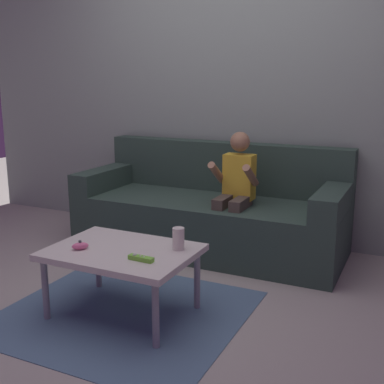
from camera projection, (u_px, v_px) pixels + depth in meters
The scene contains 9 objects.
ground_plane at pixel (125, 313), 2.78m from camera, with size 10.03×10.03×0.00m, color #9E998E.
wall_back at pixel (232, 85), 3.93m from camera, with size 5.02×0.05×2.50m, color gray.
couch at pixel (211, 213), 3.80m from camera, with size 2.03×0.80×0.80m.
person_seated_on_couch at pixel (235, 189), 3.48m from camera, with size 0.31×0.37×0.93m.
coffee_table at pixel (122, 255), 2.69m from camera, with size 0.79×0.58×0.38m.
area_rug at pixel (124, 312), 2.77m from camera, with size 1.31×1.22×0.01m, color slate.
game_remote_lime_near_edge at pixel (141, 258), 2.51m from camera, with size 0.14×0.04×0.03m.
nunchuk_pink at pixel (80, 246), 2.68m from camera, with size 0.09×0.10×0.05m.
soda_can at pixel (178, 239), 2.67m from camera, with size 0.07×0.07×0.12m, color silver.
Camera 1 is at (1.45, -2.14, 1.29)m, focal length 45.85 mm.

